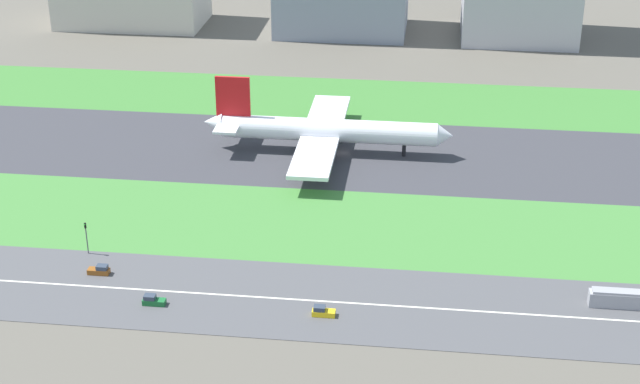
% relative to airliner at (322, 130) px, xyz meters
% --- Properties ---
extents(ground_plane, '(800.00, 800.00, 0.00)m').
position_rel_airliner_xyz_m(ground_plane, '(5.17, -0.00, -6.23)').
color(ground_plane, '#5B564C').
extents(runway, '(280.00, 46.00, 0.10)m').
position_rel_airliner_xyz_m(runway, '(5.17, -0.00, -6.18)').
color(runway, '#38383D').
rests_on(runway, ground_plane).
extents(grass_median_north, '(280.00, 36.00, 0.10)m').
position_rel_airliner_xyz_m(grass_median_north, '(5.17, 41.00, -6.18)').
color(grass_median_north, '#3D7A33').
rests_on(grass_median_north, ground_plane).
extents(grass_median_south, '(280.00, 36.00, 0.10)m').
position_rel_airliner_xyz_m(grass_median_south, '(5.17, -41.00, -6.18)').
color(grass_median_south, '#427F38').
rests_on(grass_median_south, ground_plane).
extents(highway, '(280.00, 28.00, 0.10)m').
position_rel_airliner_xyz_m(highway, '(5.17, -73.00, -6.18)').
color(highway, '#4C4C4F').
rests_on(highway, ground_plane).
extents(highway_centerline, '(266.00, 0.50, 0.01)m').
position_rel_airliner_xyz_m(highway_centerline, '(5.17, -73.00, -6.13)').
color(highway_centerline, silver).
rests_on(highway_centerline, highway).
extents(airliner, '(65.00, 56.00, 19.70)m').
position_rel_airliner_xyz_m(airliner, '(0.00, 0.00, 0.00)').
color(airliner, white).
rests_on(airliner, runway).
extents(car_4, '(4.40, 1.80, 2.00)m').
position_rel_airliner_xyz_m(car_4, '(9.28, -78.00, -5.31)').
color(car_4, yellow).
rests_on(car_4, highway).
extents(car_3, '(4.40, 1.80, 2.00)m').
position_rel_airliner_xyz_m(car_3, '(-37.63, -68.00, -5.31)').
color(car_3, brown).
rests_on(car_3, highway).
extents(bus_0, '(11.60, 2.50, 3.50)m').
position_rel_airliner_xyz_m(bus_0, '(65.49, -68.00, -4.41)').
color(bus_0, '#99999E').
rests_on(bus_0, highway).
extents(car_2, '(4.40, 1.80, 2.00)m').
position_rel_airliner_xyz_m(car_2, '(-23.66, -78.00, -5.31)').
color(car_2, '#19662D').
rests_on(car_2, highway).
extents(traffic_light, '(0.36, 0.50, 7.20)m').
position_rel_airliner_xyz_m(traffic_light, '(-42.82, -60.01, -1.94)').
color(traffic_light, '#4C4C51').
rests_on(traffic_light, highway).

